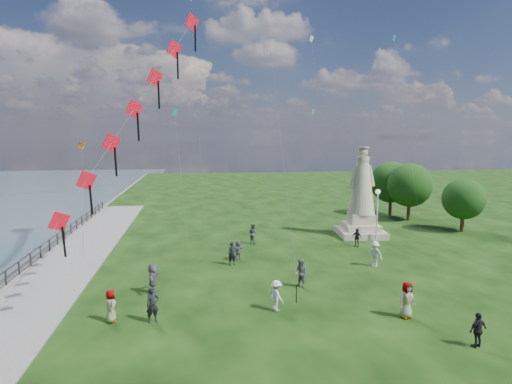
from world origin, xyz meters
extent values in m
cube|color=slate|center=(-16.50, 10.00, -0.20)|extent=(0.30, 160.00, 0.60)
cube|color=slate|center=(-14.00, 8.00, 0.05)|extent=(5.00, 60.00, 0.10)
cylinder|color=black|center=(-16.30, 8.00, 0.50)|extent=(0.11, 0.11, 1.00)
cylinder|color=black|center=(-16.30, 10.00, 0.50)|extent=(0.11, 0.11, 1.00)
cylinder|color=black|center=(-16.30, 12.00, 0.50)|extent=(0.11, 0.11, 1.00)
cylinder|color=black|center=(-16.30, 14.00, 0.50)|extent=(0.11, 0.11, 1.00)
cylinder|color=black|center=(-16.30, 16.00, 0.50)|extent=(0.11, 0.11, 1.00)
cylinder|color=black|center=(-16.30, 18.00, 0.50)|extent=(0.11, 0.11, 1.00)
cylinder|color=black|center=(-16.30, 20.00, 0.50)|extent=(0.11, 0.11, 1.00)
cylinder|color=black|center=(-16.30, 22.00, 0.50)|extent=(0.11, 0.11, 1.00)
cylinder|color=black|center=(-16.30, 24.00, 0.50)|extent=(0.11, 0.11, 1.00)
cylinder|color=black|center=(-16.30, 26.00, 0.50)|extent=(0.11, 0.11, 1.00)
cylinder|color=black|center=(-16.30, 28.00, 0.50)|extent=(0.11, 0.11, 1.00)
cylinder|color=black|center=(-16.30, 30.00, 0.50)|extent=(0.11, 0.11, 1.00)
cylinder|color=black|center=(-16.30, 32.00, 0.50)|extent=(0.11, 0.11, 1.00)
cylinder|color=black|center=(-16.30, 34.00, 0.50)|extent=(0.11, 0.11, 1.00)
cylinder|color=black|center=(-16.30, 36.00, 0.50)|extent=(0.11, 0.11, 1.00)
cube|color=black|center=(-16.30, 10.00, 0.98)|extent=(0.06, 52.00, 0.06)
cube|color=black|center=(-16.30, 10.00, 0.55)|extent=(0.06, 52.00, 0.06)
cube|color=#C0AB91|center=(10.14, 17.79, 0.29)|extent=(4.39, 4.39, 0.57)
cube|color=#C0AB91|center=(10.14, 17.79, 0.86)|extent=(3.34, 3.34, 0.57)
cube|color=#C0AB91|center=(10.14, 17.79, 1.62)|extent=(2.30, 2.30, 0.95)
cylinder|color=#C0AB91|center=(10.14, 17.79, 7.05)|extent=(1.25, 1.25, 0.38)
sphere|color=#C0AB91|center=(10.14, 17.79, 7.64)|extent=(0.88, 0.88, 0.88)
cylinder|color=#C0AB91|center=(10.14, 17.79, 8.10)|extent=(1.05, 1.05, 0.10)
cylinder|color=silver|center=(10.62, 15.45, 2.12)|extent=(0.13, 0.13, 4.24)
sphere|color=white|center=(10.62, 15.45, 4.37)|extent=(0.42, 0.42, 0.42)
cylinder|color=#382314|center=(18.18, 24.17, 1.19)|extent=(0.36, 0.36, 2.37)
sphere|color=black|center=(18.18, 24.17, 3.85)|extent=(4.74, 4.74, 4.74)
cylinder|color=#382314|center=(20.40, 18.00, 0.98)|extent=(0.36, 0.36, 1.96)
sphere|color=black|center=(20.40, 18.00, 3.19)|extent=(3.93, 3.93, 3.93)
cylinder|color=#382314|center=(17.52, 27.23, 1.19)|extent=(0.36, 0.36, 2.38)
sphere|color=black|center=(17.52, 27.23, 3.86)|extent=(4.75, 4.75, 4.75)
imported|color=black|center=(-7.03, 1.60, 0.88)|extent=(0.76, 0.64, 1.76)
imported|color=#595960|center=(1.33, 5.27, 0.87)|extent=(0.89, 0.99, 1.73)
imported|color=silver|center=(-0.78, 2.14, 0.80)|extent=(0.95, 1.17, 1.60)
imported|color=black|center=(7.03, -3.00, 0.77)|extent=(0.99, 0.67, 1.55)
imported|color=#595960|center=(5.48, 0.29, 0.92)|extent=(1.00, 0.74, 1.84)
imported|color=#595960|center=(-7.39, 5.63, 0.88)|extent=(0.92, 1.72, 1.77)
imported|color=black|center=(-2.34, 10.45, 0.83)|extent=(0.64, 0.45, 1.66)
imported|color=#595960|center=(-0.04, 16.34, 0.86)|extent=(0.91, 0.98, 1.72)
imported|color=silver|center=(7.49, 8.66, 0.90)|extent=(1.20, 1.27, 1.79)
imported|color=black|center=(8.29, 14.07, 0.76)|extent=(0.94, 0.96, 1.52)
imported|color=#595960|center=(-9.06, 1.92, 0.81)|extent=(0.79, 0.92, 1.62)
imported|color=#595960|center=(-1.81, 11.71, 0.73)|extent=(1.36, 1.36, 1.45)
cube|color=red|center=(-11.08, 1.52, 5.14)|extent=(0.87, 0.64, 1.03)
cube|color=black|center=(-10.90, 1.42, 4.19)|extent=(0.10, 0.28, 1.48)
cube|color=red|center=(-10.05, 2.60, 6.92)|extent=(0.87, 0.64, 1.03)
cube|color=black|center=(-9.87, 2.50, 5.97)|extent=(0.10, 0.28, 1.48)
cube|color=red|center=(-9.01, 3.68, 8.69)|extent=(0.87, 0.64, 1.03)
cube|color=black|center=(-8.83, 3.58, 7.74)|extent=(0.10, 0.28, 1.48)
cube|color=red|center=(-7.98, 4.76, 10.47)|extent=(0.87, 0.64, 1.03)
cube|color=black|center=(-7.80, 4.66, 9.52)|extent=(0.10, 0.28, 1.48)
cube|color=red|center=(-6.94, 5.84, 12.24)|extent=(0.87, 0.64, 1.03)
cube|color=black|center=(-6.76, 5.74, 11.29)|extent=(0.10, 0.28, 1.48)
cube|color=red|center=(-5.91, 6.92, 14.02)|extent=(0.87, 0.64, 1.03)
cube|color=black|center=(-5.73, 6.82, 13.07)|extent=(0.10, 0.28, 1.48)
cube|color=red|center=(-4.87, 8.00, 15.80)|extent=(0.87, 0.64, 1.03)
cube|color=black|center=(-4.69, 7.90, 14.85)|extent=(0.10, 0.28, 1.48)
cylinder|color=black|center=(0.50, 3.00, 0.45)|extent=(0.06, 0.06, 0.90)
cube|color=#15827D|center=(-6.53, 20.75, 11.23)|extent=(0.51, 0.39, 0.57)
cylinder|color=#595959|center=(-6.03, 18.25, 5.64)|extent=(1.02, 5.02, 11.18)
cube|color=silver|center=(6.00, 20.67, 17.97)|extent=(0.51, 0.39, 0.57)
cylinder|color=#595959|center=(6.50, 18.17, 9.01)|extent=(1.02, 5.02, 17.92)
cylinder|color=#595959|center=(-4.44, 23.61, 11.42)|extent=(1.02, 5.02, 22.74)
cube|color=green|center=(8.46, 28.41, 11.85)|extent=(0.51, 0.39, 0.57)
cylinder|color=#595959|center=(8.96, 25.91, 5.95)|extent=(1.02, 5.02, 11.81)
cube|color=#D1660D|center=(-14.12, 18.45, 8.29)|extent=(0.51, 0.39, 0.57)
cylinder|color=#595959|center=(-13.62, 15.95, 4.17)|extent=(1.02, 5.01, 8.25)
cylinder|color=#595959|center=(2.02, 23.19, 16.48)|extent=(1.02, 5.02, 32.87)
cube|color=#15827D|center=(14.33, 21.29, 18.46)|extent=(0.51, 0.39, 0.57)
cylinder|color=#595959|center=(14.83, 18.79, 9.25)|extent=(1.02, 5.02, 18.41)
camera|label=1|loc=(-4.92, -18.86, 8.98)|focal=30.00mm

